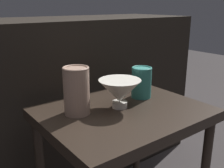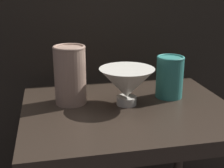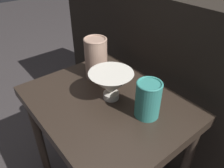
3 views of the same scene
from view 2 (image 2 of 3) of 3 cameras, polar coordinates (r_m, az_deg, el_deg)
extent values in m
cube|color=#2D231C|center=(0.89, 3.01, -5.48)|extent=(0.59, 0.47, 0.04)
cylinder|color=#2D231C|center=(1.17, -12.71, -14.76)|extent=(0.04, 0.04, 0.50)
cylinder|color=#2D231C|center=(1.26, 12.19, -12.11)|extent=(0.04, 0.04, 0.50)
cube|color=black|center=(1.43, -2.64, -0.48)|extent=(1.53, 0.50, 0.85)
cylinder|color=silver|center=(0.90, 2.44, -3.06)|extent=(0.06, 0.06, 0.02)
cone|color=silver|center=(0.88, 2.48, 0.20)|extent=(0.16, 0.16, 0.08)
cylinder|color=tan|center=(0.90, -7.65, 1.51)|extent=(0.09, 0.09, 0.16)
torus|color=tan|center=(0.88, -7.88, 6.66)|extent=(0.09, 0.09, 0.01)
cylinder|color=teal|center=(0.96, 10.49, 1.18)|extent=(0.08, 0.08, 0.12)
torus|color=teal|center=(0.95, 10.70, 4.76)|extent=(0.08, 0.08, 0.01)
camera|label=1|loc=(0.38, -88.28, 5.99)|focal=42.00mm
camera|label=3|loc=(0.84, 51.74, 22.78)|focal=35.00mm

